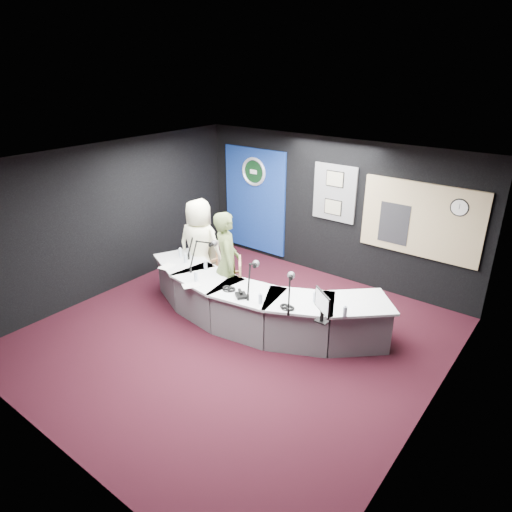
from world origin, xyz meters
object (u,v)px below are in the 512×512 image
Objects in this scene: armchair_right at (228,285)px; person_woman at (227,263)px; broadcast_desk at (254,302)px; person_man at (200,246)px; armchair_left at (201,269)px.

person_woman is (0.00, 0.00, 0.43)m from armchair_right.
person_woman is (-0.62, 0.05, 0.54)m from broadcast_desk.
person_man is at bearing -147.64° from armchair_right.
person_woman is (0.94, -0.30, 0.01)m from person_man.
armchair_left reaches higher than broadcast_desk.
broadcast_desk is at bearing -139.58° from person_woman.
person_man reaches higher than armchair_left.
broadcast_desk is 4.60× the size of armchair_right.
person_man is (0.00, 0.00, 0.47)m from armchair_left.
broadcast_desk is 0.83m from person_woman.
armchair_right reaches higher than armchair_left.
person_man is (-1.56, 0.35, 0.53)m from broadcast_desk.
broadcast_desk is at bearing 152.50° from person_man.
armchair_left is (-1.56, 0.35, 0.06)m from broadcast_desk.
broadcast_desk is 5.21× the size of armchair_left.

